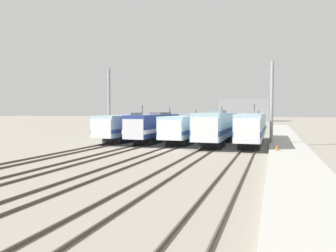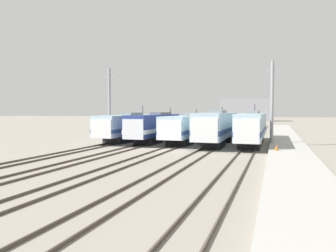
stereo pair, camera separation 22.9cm
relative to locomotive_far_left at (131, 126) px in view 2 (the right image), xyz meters
The scene contains 16 objects.
ground_plane 12.25m from the locomotive_far_left, 45.35° to the right, with size 400.00×400.00×0.00m, color gray.
rail_pair_far_left 8.82m from the locomotive_far_left, 90.00° to the right, with size 1.50×120.00×0.15m.
rail_pair_center_left 9.79m from the locomotive_far_left, 63.72° to the right, with size 1.51×120.00×0.15m.
rail_pair_center 12.24m from the locomotive_far_left, 45.35° to the right, with size 1.51×120.00×0.15m.
rail_pair_center_right 15.49m from the locomotive_far_left, 34.02° to the right, with size 1.51×120.00×0.15m.
rail_pair_far_right 19.13m from the locomotive_far_left, 26.85° to the right, with size 1.50×120.00×0.15m.
locomotive_far_left is the anchor object (origin of this frame).
locomotive_center_left 4.27m from the locomotive_far_left, ahead, with size 2.85×19.44×4.70m.
locomotive_center 8.49m from the locomotive_far_left, ahead, with size 3.12×18.30×4.48m.
locomotive_center_right 12.90m from the locomotive_far_left, ahead, with size 3.14×16.54×4.79m.
locomotive_far_right 17.00m from the locomotive_far_left, ahead, with size 2.81×18.70×5.22m.
catenary_tower_left 4.39m from the locomotive_far_left, 145.89° to the right, with size 2.50×0.39×10.18m.
catenary_tower_right 19.62m from the locomotive_far_left, ahead, with size 2.50×0.39×10.18m.
platform 22.87m from the locomotive_far_left, 22.16° to the right, with size 4.00×120.00×0.40m.
traffic_cone 22.21m from the locomotive_far_left, 26.42° to the right, with size 0.33×0.33×0.58m.
depot_building 98.63m from the locomotive_far_left, 85.48° to the left, with size 20.52×9.97×9.10m.
Camera 2 is at (11.21, -34.27, 4.22)m, focal length 35.00 mm.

